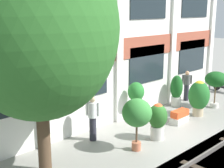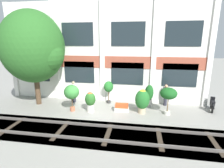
% 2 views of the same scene
% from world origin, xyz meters
% --- Properties ---
extents(ground_plane, '(80.00, 80.00, 0.00)m').
position_xyz_m(ground_plane, '(0.00, 0.00, 0.00)').
color(ground_plane, gray).
extents(apartment_facade, '(15.60, 0.64, 7.57)m').
position_xyz_m(apartment_facade, '(-0.00, 2.72, 3.77)').
color(apartment_facade, silver).
rests_on(apartment_facade, ground).
extents(rail_tracks, '(23.24, 2.80, 0.43)m').
position_xyz_m(rail_tracks, '(-0.00, -2.63, -0.13)').
color(rail_tracks, '#423F3A').
rests_on(rail_tracks, ground).
extents(broadleaf_tree, '(4.61, 4.39, 6.78)m').
position_xyz_m(broadleaf_tree, '(-4.67, 0.91, 4.13)').
color(broadleaf_tree, '#4C3826').
rests_on(broadleaf_tree, ground).
extents(potted_plant_glazed_jar, '(0.71, 0.71, 1.39)m').
position_xyz_m(potted_plant_glazed_jar, '(-0.35, 0.08, 0.80)').
color(potted_plant_glazed_jar, beige).
rests_on(potted_plant_glazed_jar, ground).
extents(potted_plant_fluted_column, '(0.61, 0.61, 1.56)m').
position_xyz_m(potted_plant_fluted_column, '(3.59, 1.95, 0.82)').
color(potted_plant_fluted_column, beige).
rests_on(potted_plant_fluted_column, ground).
extents(potted_plant_terracotta_small, '(0.71, 0.71, 1.71)m').
position_xyz_m(potted_plant_terracotta_small, '(0.55, 1.95, 1.24)').
color(potted_plant_terracotta_small, '#333333').
rests_on(potted_plant_terracotta_small, ground).
extents(potted_plant_square_trough, '(1.00, 0.48, 0.55)m').
position_xyz_m(potted_plant_square_trough, '(1.73, 0.49, 0.26)').
color(potted_plant_square_trough, beige).
rests_on(potted_plant_square_trough, ground).
extents(potted_plant_low_pan, '(1.01, 1.01, 1.83)m').
position_xyz_m(potted_plant_low_pan, '(-1.61, 0.01, 1.31)').
color(potted_plant_low_pan, '#B76647').
rests_on(potted_plant_low_pan, ground).
extents(potted_plant_tall_urn, '(1.07, 1.07, 1.80)m').
position_xyz_m(potted_plant_tall_urn, '(4.72, 0.48, 1.37)').
color(potted_plant_tall_urn, beige).
rests_on(potted_plant_tall_urn, ground).
extents(potted_plant_stone_basin, '(0.95, 0.95, 1.63)m').
position_xyz_m(potted_plant_stone_basin, '(3.09, 0.41, 0.94)').
color(potted_plant_stone_basin, tan).
rests_on(potted_plant_stone_basin, ground).
extents(scooter_near_curb, '(0.64, 1.35, 0.98)m').
position_xyz_m(scooter_near_curb, '(7.84, 1.55, 0.44)').
color(scooter_near_curb, black).
rests_on(scooter_near_curb, ground).
extents(resident_by_doorway, '(0.34, 0.46, 1.68)m').
position_xyz_m(resident_by_doorway, '(-2.13, 1.68, 0.91)').
color(resident_by_doorway, '#282833').
rests_on(resident_by_doorway, ground).
extents(resident_watching_tracks, '(0.36, 0.44, 1.59)m').
position_xyz_m(resident_watching_tracks, '(4.79, 2.13, 0.85)').
color(resident_watching_tracks, '#282833').
rests_on(resident_watching_tracks, ground).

